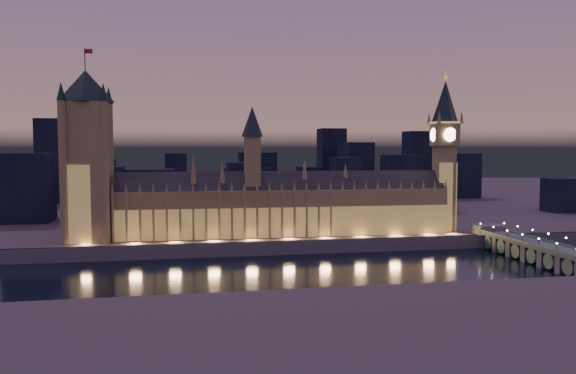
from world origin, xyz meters
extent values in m
plane|color=black|center=(0.00, 0.00, 0.00)|extent=(2000.00, 2000.00, 0.00)
cube|color=#4C3B3D|center=(0.00, 520.00, 4.00)|extent=(2000.00, 960.00, 8.00)
cube|color=#505158|center=(0.00, 41.00, 4.00)|extent=(2000.00, 2.50, 8.00)
cube|color=olive|center=(4.54, 62.00, 22.00)|extent=(200.45, 25.12, 28.00)
cube|color=tan|center=(4.54, 51.75, 17.00)|extent=(200.00, 0.50, 18.00)
cube|color=black|center=(4.54, 62.00, 39.00)|extent=(200.35, 21.38, 16.26)
cube|color=olive|center=(-15.46, 62.00, 52.00)|extent=(9.00, 9.00, 32.00)
cone|color=#182A26|center=(-15.46, 62.00, 77.00)|extent=(13.00, 13.00, 18.00)
cube|color=olive|center=(-95.46, 51.40, 22.00)|extent=(1.20, 1.20, 28.00)
cone|color=olive|center=(-95.46, 52.00, 39.00)|extent=(2.00, 2.00, 6.00)
cube|color=olive|center=(-88.05, 51.40, 22.00)|extent=(1.20, 1.20, 28.00)
cone|color=olive|center=(-88.05, 52.00, 39.00)|extent=(2.00, 2.00, 6.00)
cube|color=olive|center=(-80.64, 51.40, 22.00)|extent=(1.20, 1.20, 28.00)
cone|color=olive|center=(-80.64, 52.00, 39.00)|extent=(2.00, 2.00, 6.00)
cube|color=olive|center=(-73.24, 51.40, 22.00)|extent=(1.20, 1.20, 28.00)
cone|color=olive|center=(-73.24, 52.00, 39.00)|extent=(2.00, 2.00, 6.00)
cube|color=olive|center=(-65.83, 51.40, 22.00)|extent=(1.20, 1.20, 28.00)
cone|color=olive|center=(-65.83, 52.00, 39.00)|extent=(2.00, 2.00, 6.00)
cube|color=olive|center=(-58.42, 51.40, 22.00)|extent=(1.20, 1.20, 28.00)
cone|color=olive|center=(-58.42, 52.00, 39.00)|extent=(2.00, 2.00, 6.00)
cube|color=olive|center=(-51.01, 51.40, 22.00)|extent=(1.20, 1.20, 28.00)
cone|color=olive|center=(-51.01, 52.00, 39.00)|extent=(2.00, 2.00, 6.00)
cube|color=olive|center=(-43.61, 51.40, 22.00)|extent=(1.20, 1.20, 28.00)
cone|color=olive|center=(-43.61, 52.00, 39.00)|extent=(2.00, 2.00, 6.00)
cube|color=olive|center=(-36.20, 51.40, 22.00)|extent=(1.20, 1.20, 28.00)
cone|color=olive|center=(-36.20, 52.00, 39.00)|extent=(2.00, 2.00, 6.00)
cube|color=olive|center=(-28.79, 51.40, 22.00)|extent=(1.20, 1.20, 28.00)
cone|color=olive|center=(-28.79, 52.00, 39.00)|extent=(2.00, 2.00, 6.00)
cube|color=olive|center=(-21.38, 51.40, 22.00)|extent=(1.20, 1.20, 28.00)
cone|color=olive|center=(-21.38, 52.00, 39.00)|extent=(2.00, 2.00, 6.00)
cube|color=olive|center=(-13.98, 51.40, 22.00)|extent=(1.20, 1.20, 28.00)
cone|color=olive|center=(-13.98, 52.00, 39.00)|extent=(2.00, 2.00, 6.00)
cube|color=olive|center=(-6.57, 51.40, 22.00)|extent=(1.20, 1.20, 28.00)
cone|color=olive|center=(-6.57, 52.00, 39.00)|extent=(2.00, 2.00, 6.00)
cube|color=olive|center=(0.84, 51.40, 22.00)|extent=(1.20, 1.20, 28.00)
cone|color=olive|center=(0.84, 52.00, 39.00)|extent=(2.00, 2.00, 6.00)
cube|color=olive|center=(8.25, 51.40, 22.00)|extent=(1.20, 1.20, 28.00)
cone|color=olive|center=(8.25, 52.00, 39.00)|extent=(2.00, 2.00, 6.00)
cube|color=olive|center=(15.65, 51.40, 22.00)|extent=(1.20, 1.20, 28.00)
cone|color=olive|center=(15.65, 52.00, 39.00)|extent=(2.00, 2.00, 6.00)
cube|color=olive|center=(23.06, 51.40, 22.00)|extent=(1.20, 1.20, 28.00)
cone|color=olive|center=(23.06, 52.00, 39.00)|extent=(2.00, 2.00, 6.00)
cube|color=olive|center=(30.47, 51.40, 22.00)|extent=(1.20, 1.20, 28.00)
cone|color=olive|center=(30.47, 52.00, 39.00)|extent=(2.00, 2.00, 6.00)
cube|color=olive|center=(37.88, 51.40, 22.00)|extent=(1.20, 1.20, 28.00)
cone|color=olive|center=(37.88, 52.00, 39.00)|extent=(2.00, 2.00, 6.00)
cube|color=olive|center=(45.28, 51.40, 22.00)|extent=(1.20, 1.20, 28.00)
cone|color=olive|center=(45.28, 52.00, 39.00)|extent=(2.00, 2.00, 6.00)
cube|color=olive|center=(52.69, 51.40, 22.00)|extent=(1.20, 1.20, 28.00)
cone|color=olive|center=(52.69, 52.00, 39.00)|extent=(2.00, 2.00, 6.00)
cube|color=olive|center=(60.10, 51.40, 22.00)|extent=(1.20, 1.20, 28.00)
cone|color=olive|center=(60.10, 52.00, 39.00)|extent=(2.00, 2.00, 6.00)
cube|color=olive|center=(67.50, 51.40, 22.00)|extent=(1.20, 1.20, 28.00)
cone|color=olive|center=(67.50, 52.00, 39.00)|extent=(2.00, 2.00, 6.00)
cube|color=olive|center=(74.91, 51.40, 22.00)|extent=(1.20, 1.20, 28.00)
cone|color=olive|center=(74.91, 52.00, 39.00)|extent=(2.00, 2.00, 6.00)
cube|color=olive|center=(82.32, 51.40, 22.00)|extent=(1.20, 1.20, 28.00)
cone|color=olive|center=(82.32, 52.00, 39.00)|extent=(2.00, 2.00, 6.00)
cube|color=olive|center=(89.73, 51.40, 22.00)|extent=(1.20, 1.20, 28.00)
cone|color=olive|center=(89.73, 52.00, 39.00)|extent=(2.00, 2.00, 6.00)
cube|color=olive|center=(97.13, 51.40, 22.00)|extent=(1.20, 1.20, 28.00)
cone|color=olive|center=(97.13, 52.00, 39.00)|extent=(2.00, 2.00, 6.00)
cube|color=olive|center=(104.54, 51.40, 22.00)|extent=(1.20, 1.20, 28.00)
cone|color=olive|center=(104.54, 52.00, 39.00)|extent=(2.00, 2.00, 6.00)
cone|color=olive|center=(-50.46, 62.00, 49.00)|extent=(4.40, 4.40, 18.00)
cone|color=olive|center=(-33.46, 62.00, 47.00)|extent=(4.40, 4.40, 14.00)
cone|color=olive|center=(16.54, 62.00, 48.00)|extent=(4.40, 4.40, 16.00)
cone|color=olive|center=(42.54, 62.00, 46.00)|extent=(4.40, 4.40, 12.00)
cube|color=olive|center=(-110.00, 62.00, 47.54)|extent=(24.46, 24.46, 79.09)
cube|color=tan|center=(-110.00, 50.80, 30.00)|extent=(22.00, 0.50, 44.00)
cone|color=#182A26|center=(-110.00, 62.00, 96.09)|extent=(31.68, 31.68, 18.00)
cylinder|color=black|center=(-110.00, 62.00, 111.09)|extent=(0.50, 0.50, 12.00)
cube|color=red|center=(-107.80, 62.00, 115.59)|extent=(4.00, 0.15, 2.50)
cylinder|color=olive|center=(-121.00, 51.00, 47.54)|extent=(4.40, 4.40, 79.09)
cone|color=#182A26|center=(-121.00, 51.00, 92.09)|extent=(5.20, 5.20, 10.00)
cylinder|color=olive|center=(-121.00, 73.00, 47.54)|extent=(4.40, 4.40, 79.09)
cone|color=#182A26|center=(-121.00, 73.00, 92.09)|extent=(5.20, 5.20, 10.00)
cylinder|color=olive|center=(-99.00, 51.00, 47.54)|extent=(4.40, 4.40, 79.09)
cone|color=#182A26|center=(-99.00, 51.00, 92.09)|extent=(5.20, 5.20, 10.00)
cylinder|color=olive|center=(-99.00, 73.00, 47.54)|extent=(4.40, 4.40, 79.09)
cone|color=#182A26|center=(-99.00, 73.00, 92.09)|extent=(5.20, 5.20, 10.00)
cube|color=olive|center=(108.00, 62.00, 35.26)|extent=(13.46, 13.46, 54.52)
cube|color=tan|center=(108.00, 55.80, 30.00)|extent=(12.00, 0.50, 44.00)
cube|color=olive|center=(108.00, 62.00, 69.58)|extent=(15.00, 15.00, 14.11)
cube|color=#F2C64C|center=(108.00, 62.00, 77.24)|extent=(15.75, 15.75, 1.20)
cone|color=#182A26|center=(108.00, 62.00, 90.84)|extent=(18.00, 18.00, 26.00)
sphere|color=#F2C64C|center=(108.00, 62.00, 105.34)|extent=(2.80, 2.80, 2.80)
cylinder|color=#F2C64C|center=(108.00, 62.00, 107.84)|extent=(0.40, 0.40, 5.00)
cylinder|color=#FFF2BF|center=(108.00, 54.25, 69.58)|extent=(8.40, 0.50, 8.40)
cylinder|color=#FFF2BF|center=(108.00, 69.75, 69.58)|extent=(8.40, 0.50, 8.40)
cylinder|color=#FFF2BF|center=(100.25, 62.00, 69.58)|extent=(0.50, 8.40, 8.40)
cylinder|color=#FFF2BF|center=(115.75, 62.00, 69.58)|extent=(0.50, 8.40, 8.40)
cone|color=olive|center=(100.50, 54.50, 80.64)|extent=(2.60, 2.60, 8.00)
cone|color=olive|center=(100.50, 69.50, 80.64)|extent=(2.60, 2.60, 8.00)
cone|color=olive|center=(115.50, 54.50, 80.64)|extent=(2.60, 2.60, 8.00)
cone|color=olive|center=(115.50, 69.50, 80.64)|extent=(2.60, 2.60, 8.00)
cube|color=#505158|center=(129.86, -10.00, 9.50)|extent=(16.46, 100.00, 1.60)
cube|color=#3E5F41|center=(122.02, -10.00, 10.90)|extent=(0.80, 100.00, 1.60)
cube|color=#3E5F41|center=(137.69, -10.00, 10.90)|extent=(0.80, 100.00, 1.60)
cube|color=#505158|center=(129.86, 45.00, 8.75)|extent=(16.46, 12.00, 9.50)
cube|color=#505158|center=(129.86, -31.43, 4.35)|extent=(14.82, 4.00, 9.50)
cylinder|color=black|center=(122.02, -31.43, 12.70)|extent=(0.30, 0.30, 4.40)
sphere|color=#FFD88C|center=(122.02, -31.43, 15.00)|extent=(1.00, 1.00, 1.00)
cube|color=#505158|center=(129.86, -17.14, 4.35)|extent=(14.82, 4.00, 9.50)
cylinder|color=black|center=(122.02, -17.14, 12.70)|extent=(0.30, 0.30, 4.40)
sphere|color=#FFD88C|center=(122.02, -17.14, 15.00)|extent=(1.00, 1.00, 1.00)
cylinder|color=black|center=(137.69, -17.14, 12.70)|extent=(0.30, 0.30, 4.40)
sphere|color=#FFD88C|center=(137.69, -17.14, 15.00)|extent=(1.00, 1.00, 1.00)
cube|color=#505158|center=(129.86, -2.86, 4.35)|extent=(14.82, 4.00, 9.50)
cylinder|color=black|center=(122.02, -2.86, 12.70)|extent=(0.30, 0.30, 4.40)
sphere|color=#FFD88C|center=(122.02, -2.86, 15.00)|extent=(1.00, 1.00, 1.00)
cylinder|color=black|center=(137.69, -2.86, 12.70)|extent=(0.30, 0.30, 4.40)
sphere|color=#FFD88C|center=(137.69, -2.86, 15.00)|extent=(1.00, 1.00, 1.00)
cube|color=#505158|center=(129.86, 11.43, 4.35)|extent=(14.82, 4.00, 9.50)
cylinder|color=black|center=(122.02, 11.43, 12.70)|extent=(0.30, 0.30, 4.40)
sphere|color=#FFD88C|center=(122.02, 11.43, 15.00)|extent=(1.00, 1.00, 1.00)
cylinder|color=black|center=(137.69, 11.43, 12.70)|extent=(0.30, 0.30, 4.40)
sphere|color=#FFD88C|center=(137.69, 11.43, 15.00)|extent=(1.00, 1.00, 1.00)
cube|color=#505158|center=(129.86, 25.71, 4.35)|extent=(14.82, 4.00, 9.50)
cylinder|color=black|center=(122.02, 25.71, 12.70)|extent=(0.30, 0.30, 4.40)
sphere|color=#FFD88C|center=(122.02, 25.71, 15.00)|extent=(1.00, 1.00, 1.00)
cylinder|color=black|center=(137.69, 25.71, 12.70)|extent=(0.30, 0.30, 4.40)
sphere|color=#FFD88C|center=(137.69, 25.71, 15.00)|extent=(1.00, 1.00, 1.00)
cube|color=#505158|center=(129.86, 40.00, 4.35)|extent=(14.82, 4.00, 9.50)
cylinder|color=black|center=(122.02, 40.00, 12.70)|extent=(0.30, 0.30, 4.40)
sphere|color=#FFD88C|center=(122.02, 40.00, 15.00)|extent=(1.00, 1.00, 1.00)
cylinder|color=black|center=(137.69, 40.00, 12.70)|extent=(0.30, 0.30, 4.40)
sphere|color=#FFD88C|center=(137.69, 40.00, 15.00)|extent=(1.00, 1.00, 1.00)
cylinder|color=#3E5F41|center=(129.86, -24.29, 4.70)|extent=(14.49, 8.00, 8.00)
cylinder|color=#3E5F41|center=(129.86, -10.00, 4.70)|extent=(14.49, 8.00, 8.00)
cylinder|color=#3E5F41|center=(129.86, 4.29, 4.70)|extent=(14.49, 8.00, 8.00)
cylinder|color=#3E5F41|center=(129.86, 18.57, 4.70)|extent=(14.49, 8.00, 8.00)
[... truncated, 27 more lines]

